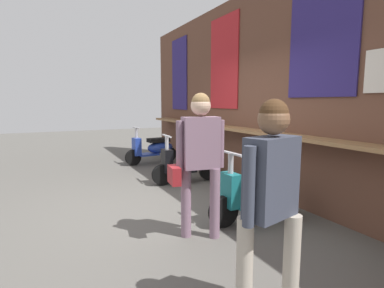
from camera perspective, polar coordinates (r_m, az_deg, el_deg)
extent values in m
plane|color=#56544F|center=(4.75, -6.22, -11.74)|extent=(27.32, 27.32, 0.00)
cube|color=brown|center=(5.51, 13.97, 9.57)|extent=(9.76, 0.25, 3.55)
cube|color=olive|center=(5.33, 11.22, 2.36)|extent=(8.78, 0.36, 0.05)
cube|color=navy|center=(8.39, -2.37, 12.87)|extent=(0.92, 0.02, 1.87)
cube|color=#B22328|center=(6.44, 5.97, 14.84)|extent=(1.02, 0.02, 1.84)
cube|color=navy|center=(4.61, 23.10, 17.61)|extent=(1.12, 0.02, 1.53)
ellipsoid|color=#233D9E|center=(8.06, -5.95, -0.65)|extent=(0.43, 0.73, 0.30)
cube|color=black|center=(8.01, -6.30, 0.74)|extent=(0.34, 0.57, 0.10)
cube|color=#233D9E|center=(7.95, -8.23, -1.91)|extent=(0.41, 0.53, 0.04)
cube|color=#233D9E|center=(7.80, -10.30, -0.49)|extent=(0.29, 0.18, 0.44)
cylinder|color=#B7B7BC|center=(7.79, -10.33, 0.45)|extent=(0.07, 0.07, 0.70)
cylinder|color=#B7B7BC|center=(7.75, -10.39, 3.02)|extent=(0.46, 0.07, 0.04)
cylinder|color=black|center=(7.81, -10.94, -2.51)|extent=(0.13, 0.41, 0.40)
cylinder|color=black|center=(8.19, -4.34, -1.90)|extent=(0.13, 0.41, 0.40)
ellipsoid|color=black|center=(6.12, 1.10, -3.33)|extent=(0.42, 0.72, 0.30)
cube|color=black|center=(6.07, 0.68, -1.52)|extent=(0.33, 0.56, 0.10)
cube|color=black|center=(6.02, -1.94, -4.99)|extent=(0.41, 0.52, 0.04)
cube|color=black|center=(5.87, -4.68, -3.14)|extent=(0.29, 0.17, 0.44)
cylinder|color=#B7B7BC|center=(5.85, -4.70, -1.89)|extent=(0.07, 0.07, 0.70)
cylinder|color=#B7B7BC|center=(5.80, -4.74, 1.52)|extent=(0.46, 0.06, 0.04)
cylinder|color=black|center=(5.90, -5.58, -5.78)|extent=(0.12, 0.40, 0.40)
cylinder|color=black|center=(6.27, 3.19, -4.94)|extent=(0.12, 0.40, 0.40)
ellipsoid|color=#197075|center=(4.39, 14.21, -8.10)|extent=(0.40, 0.71, 0.30)
cube|color=black|center=(4.31, 13.80, -5.65)|extent=(0.31, 0.56, 0.10)
cube|color=#197075|center=(4.22, 10.52, -10.79)|extent=(0.39, 0.51, 0.04)
cube|color=#197075|center=(3.98, 7.17, -8.54)|extent=(0.28, 0.17, 0.44)
cylinder|color=#B7B7BC|center=(3.95, 7.20, -6.73)|extent=(0.07, 0.07, 0.70)
cylinder|color=#B7B7BC|center=(3.87, 7.29, -1.71)|extent=(0.46, 0.05, 0.04)
cylinder|color=black|center=(4.01, 5.90, -12.45)|extent=(0.11, 0.40, 0.40)
cylinder|color=black|center=(4.61, 16.47, -10.00)|extent=(0.11, 0.40, 0.40)
cylinder|color=gray|center=(3.64, 4.28, -10.99)|extent=(0.12, 0.12, 0.83)
cylinder|color=gray|center=(3.65, -1.12, -10.87)|extent=(0.12, 0.12, 0.83)
cube|color=gray|center=(3.48, 1.62, 0.24)|extent=(0.26, 0.44, 0.59)
sphere|color=beige|center=(3.45, 1.64, 7.17)|extent=(0.23, 0.23, 0.23)
sphere|color=olive|center=(3.45, 1.65, 7.82)|extent=(0.21, 0.21, 0.21)
cylinder|color=gray|center=(3.57, 5.39, 0.04)|extent=(0.08, 0.08, 0.56)
cylinder|color=gray|center=(3.41, -2.34, -0.31)|extent=(0.08, 0.08, 0.56)
cube|color=maroon|center=(3.43, -3.35, -5.82)|extent=(0.27, 0.14, 0.20)
cylinder|color=#ADA393|center=(2.50, 18.05, -21.09)|extent=(0.12, 0.12, 0.80)
cylinder|color=#ADA393|center=(2.38, 9.76, -22.39)|extent=(0.12, 0.12, 0.80)
cube|color=#383D4C|center=(2.18, 14.62, -6.04)|extent=(0.29, 0.43, 0.56)
sphere|color=brown|center=(2.12, 15.00, 4.51)|extent=(0.22, 0.22, 0.22)
sphere|color=#472D19|center=(2.12, 15.04, 5.52)|extent=(0.20, 0.20, 0.20)
cylinder|color=#383D4C|center=(2.38, 17.93, -5.58)|extent=(0.08, 0.08, 0.53)
cylinder|color=#383D4C|center=(2.00, 10.62, -7.87)|extent=(0.08, 0.08, 0.53)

